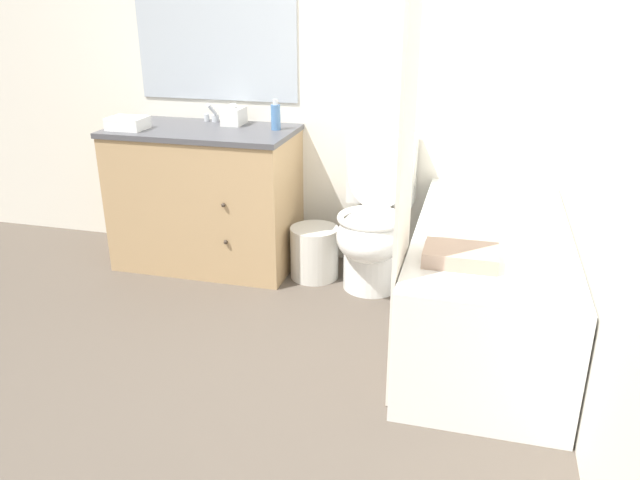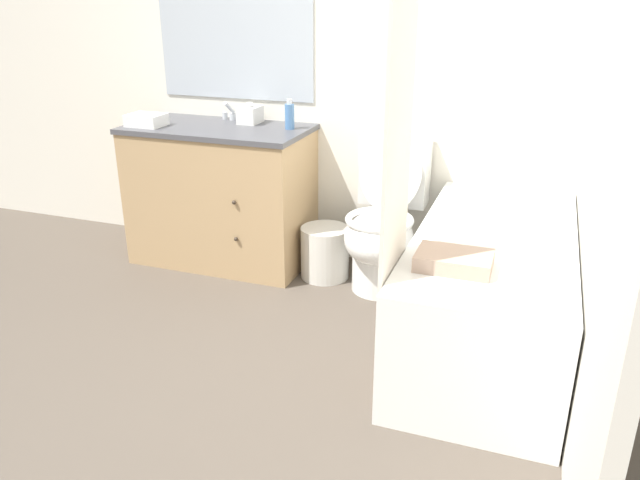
{
  "view_description": "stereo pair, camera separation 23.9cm",
  "coord_description": "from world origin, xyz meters",
  "px_view_note": "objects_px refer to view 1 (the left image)",
  "views": [
    {
      "loc": [
        0.83,
        -1.78,
        1.56
      ],
      "look_at": [
        0.15,
        0.78,
        0.5
      ],
      "focal_mm": 35.0,
      "sensor_mm": 36.0,
      "label": 1
    },
    {
      "loc": [
        1.06,
        -1.71,
        1.56
      ],
      "look_at": [
        0.15,
        0.78,
        0.5
      ],
      "focal_mm": 35.0,
      "sensor_mm": 36.0,
      "label": 2
    }
  ],
  "objects_px": {
    "vanity_cabinet": "(206,196)",
    "wastebasket": "(314,252)",
    "sink_faucet": "(215,116)",
    "soap_dispenser": "(276,116)",
    "bath_towel_folded": "(461,256)",
    "bathtub": "(487,284)",
    "toilet": "(374,222)",
    "tissue_box": "(234,116)",
    "hand_towel_folded": "(128,123)"
  },
  "relations": [
    {
      "from": "soap_dispenser",
      "to": "bath_towel_folded",
      "type": "relative_size",
      "value": 0.59
    },
    {
      "from": "wastebasket",
      "to": "tissue_box",
      "type": "relative_size",
      "value": 2.03
    },
    {
      "from": "toilet",
      "to": "tissue_box",
      "type": "bearing_deg",
      "value": 167.51
    },
    {
      "from": "wastebasket",
      "to": "vanity_cabinet",
      "type": "bearing_deg",
      "value": 176.55
    },
    {
      "from": "toilet",
      "to": "soap_dispenser",
      "type": "relative_size",
      "value": 4.94
    },
    {
      "from": "bathtub",
      "to": "sink_faucet",
      "type": "bearing_deg",
      "value": 157.56
    },
    {
      "from": "bath_towel_folded",
      "to": "soap_dispenser",
      "type": "bearing_deg",
      "value": 138.12
    },
    {
      "from": "wastebasket",
      "to": "tissue_box",
      "type": "xyz_separation_m",
      "value": [
        -0.54,
        0.19,
        0.73
      ]
    },
    {
      "from": "vanity_cabinet",
      "to": "bathtub",
      "type": "xyz_separation_m",
      "value": [
        1.64,
        -0.49,
        -0.14
      ]
    },
    {
      "from": "toilet",
      "to": "bathtub",
      "type": "relative_size",
      "value": 0.55
    },
    {
      "from": "toilet",
      "to": "tissue_box",
      "type": "distance_m",
      "value": 1.04
    },
    {
      "from": "wastebasket",
      "to": "hand_towel_folded",
      "type": "xyz_separation_m",
      "value": [
        -1.07,
        -0.09,
        0.71
      ]
    },
    {
      "from": "sink_faucet",
      "to": "tissue_box",
      "type": "relative_size",
      "value": 0.95
    },
    {
      "from": "sink_faucet",
      "to": "toilet",
      "type": "xyz_separation_m",
      "value": [
        1.02,
        -0.24,
        -0.49
      ]
    },
    {
      "from": "soap_dispenser",
      "to": "hand_towel_folded",
      "type": "height_order",
      "value": "soap_dispenser"
    },
    {
      "from": "toilet",
      "to": "sink_faucet",
      "type": "bearing_deg",
      "value": 166.9
    },
    {
      "from": "sink_faucet",
      "to": "tissue_box",
      "type": "height_order",
      "value": "same"
    },
    {
      "from": "sink_faucet",
      "to": "hand_towel_folded",
      "type": "height_order",
      "value": "sink_faucet"
    },
    {
      "from": "tissue_box",
      "to": "sink_faucet",
      "type": "bearing_deg",
      "value": 163.19
    },
    {
      "from": "tissue_box",
      "to": "toilet",
      "type": "bearing_deg",
      "value": -12.49
    },
    {
      "from": "toilet",
      "to": "hand_towel_folded",
      "type": "height_order",
      "value": "hand_towel_folded"
    },
    {
      "from": "tissue_box",
      "to": "wastebasket",
      "type": "bearing_deg",
      "value": -19.26
    },
    {
      "from": "soap_dispenser",
      "to": "bath_towel_folded",
      "type": "height_order",
      "value": "soap_dispenser"
    },
    {
      "from": "vanity_cabinet",
      "to": "toilet",
      "type": "height_order",
      "value": "toilet"
    },
    {
      "from": "vanity_cabinet",
      "to": "sink_faucet",
      "type": "distance_m",
      "value": 0.48
    },
    {
      "from": "vanity_cabinet",
      "to": "toilet",
      "type": "xyz_separation_m",
      "value": [
        1.02,
        -0.05,
        -0.05
      ]
    },
    {
      "from": "wastebasket",
      "to": "bath_towel_folded",
      "type": "xyz_separation_m",
      "value": [
        0.84,
        -0.87,
        0.43
      ]
    },
    {
      "from": "vanity_cabinet",
      "to": "wastebasket",
      "type": "relative_size",
      "value": 3.5
    },
    {
      "from": "vanity_cabinet",
      "to": "sink_faucet",
      "type": "relative_size",
      "value": 7.5
    },
    {
      "from": "sink_faucet",
      "to": "tissue_box",
      "type": "distance_m",
      "value": 0.15
    },
    {
      "from": "soap_dispenser",
      "to": "toilet",
      "type": "bearing_deg",
      "value": -11.24
    },
    {
      "from": "wastebasket",
      "to": "bath_towel_folded",
      "type": "relative_size",
      "value": 1.05
    },
    {
      "from": "hand_towel_folded",
      "to": "wastebasket",
      "type": "bearing_deg",
      "value": 4.83
    },
    {
      "from": "vanity_cabinet",
      "to": "bath_towel_folded",
      "type": "relative_size",
      "value": 3.66
    },
    {
      "from": "sink_faucet",
      "to": "bathtub",
      "type": "relative_size",
      "value": 0.09
    },
    {
      "from": "toilet",
      "to": "wastebasket",
      "type": "relative_size",
      "value": 2.77
    },
    {
      "from": "sink_faucet",
      "to": "bathtub",
      "type": "bearing_deg",
      "value": -22.44
    },
    {
      "from": "tissue_box",
      "to": "hand_towel_folded",
      "type": "xyz_separation_m",
      "value": [
        -0.53,
        -0.28,
        -0.02
      ]
    },
    {
      "from": "tissue_box",
      "to": "soap_dispenser",
      "type": "height_order",
      "value": "soap_dispenser"
    },
    {
      "from": "vanity_cabinet",
      "to": "tissue_box",
      "type": "relative_size",
      "value": 7.1
    },
    {
      "from": "bathtub",
      "to": "soap_dispenser",
      "type": "distance_m",
      "value": 1.48
    },
    {
      "from": "bathtub",
      "to": "hand_towel_folded",
      "type": "height_order",
      "value": "hand_towel_folded"
    },
    {
      "from": "bath_towel_folded",
      "to": "toilet",
      "type": "bearing_deg",
      "value": 119.92
    },
    {
      "from": "hand_towel_folded",
      "to": "soap_dispenser",
      "type": "bearing_deg",
      "value": 13.88
    },
    {
      "from": "bathtub",
      "to": "wastebasket",
      "type": "distance_m",
      "value": 1.07
    },
    {
      "from": "sink_faucet",
      "to": "toilet",
      "type": "distance_m",
      "value": 1.16
    },
    {
      "from": "hand_towel_folded",
      "to": "bath_towel_folded",
      "type": "height_order",
      "value": "hand_towel_folded"
    },
    {
      "from": "bath_towel_folded",
      "to": "bathtub",
      "type": "bearing_deg",
      "value": 73.58
    },
    {
      "from": "soap_dispenser",
      "to": "sink_faucet",
      "type": "bearing_deg",
      "value": 164.34
    },
    {
      "from": "sink_faucet",
      "to": "bath_towel_folded",
      "type": "relative_size",
      "value": 0.49
    }
  ]
}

